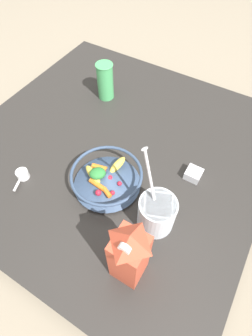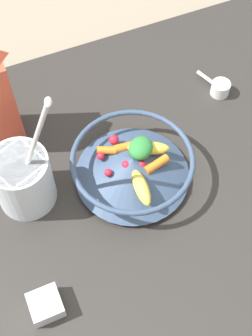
% 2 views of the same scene
% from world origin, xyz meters
% --- Properties ---
extents(ground_plane, '(6.00, 6.00, 0.00)m').
position_xyz_m(ground_plane, '(0.00, 0.00, 0.00)').
color(ground_plane, gray).
extents(countertop, '(1.05, 1.05, 0.05)m').
position_xyz_m(countertop, '(0.00, 0.00, 0.02)').
color(countertop, '#2D2B28').
rests_on(countertop, ground_plane).
extents(fruit_bowl, '(0.23, 0.23, 0.08)m').
position_xyz_m(fruit_bowl, '(0.07, -0.15, 0.09)').
color(fruit_bowl, '#384C6B').
rests_on(fruit_bowl, countertop).
extents(milk_carton, '(0.08, 0.08, 0.24)m').
position_xyz_m(milk_carton, '(0.26, -0.35, 0.17)').
color(milk_carton, '#CC4C33').
rests_on(milk_carton, countertop).
extents(yogurt_tub, '(0.13, 0.11, 0.27)m').
position_xyz_m(yogurt_tub, '(0.26, -0.19, 0.11)').
color(yogurt_tub, silver).
rests_on(yogurt_tub, countertop).
extents(drinking_cup, '(0.07, 0.07, 0.15)m').
position_xyz_m(drinking_cup, '(-0.18, 0.21, 0.13)').
color(drinking_cup, '#4CB266').
rests_on(drinking_cup, countertop).
extents(spice_jar, '(0.05, 0.05, 0.03)m').
position_xyz_m(spice_jar, '(0.29, 0.02, 0.06)').
color(spice_jar, silver).
rests_on(spice_jar, countertop).
extents(measuring_scoop, '(0.05, 0.08, 0.03)m').
position_xyz_m(measuring_scoop, '(-0.19, -0.27, 0.06)').
color(measuring_scoop, white).
rests_on(measuring_scoop, countertop).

